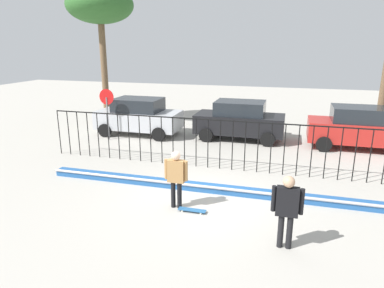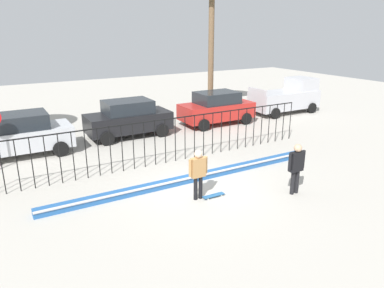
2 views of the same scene
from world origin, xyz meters
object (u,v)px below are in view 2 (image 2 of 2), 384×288
parked_car_red (217,108)px  parked_car_black (128,118)px  parked_car_silver (20,134)px  skateboard (214,195)px  camera_operator (296,164)px  skateboarder (198,170)px  pickup_truck (287,97)px

parked_car_red → parked_car_black: bearing=175.6°
parked_car_silver → parked_car_black: same height
skateboard → parked_car_black: 8.28m
parked_car_black → camera_operator: bearing=-70.7°
parked_car_silver → parked_car_black: bearing=6.0°
skateboarder → skateboard: 1.11m
skateboard → pickup_truck: bearing=18.1°
camera_operator → parked_car_red: size_ratio=0.41×
parked_car_silver → pickup_truck: pickup_truck is taller
skateboarder → parked_car_black: parked_car_black is taller
skateboard → parked_car_red: parked_car_red is taller
skateboard → pickup_truck: (11.17, 8.30, 0.98)m
skateboard → parked_car_black: size_ratio=0.19×
parked_car_black → pickup_truck: (11.09, 0.07, 0.06)m
parked_car_black → skateboarder: bearing=-89.8°
pickup_truck → parked_car_black: bearing=176.9°
parked_car_silver → parked_car_red: 10.55m
skateboarder → parked_car_black: 8.10m
pickup_truck → parked_car_red: bearing=178.7°
skateboarder → pickup_truck: size_ratio=0.36×
skateboarder → pickup_truck: 14.24m
parked_car_red → camera_operator: bearing=-110.3°
skateboarder → parked_car_silver: 8.85m
skateboard → camera_operator: bearing=-42.3°
parked_car_red → skateboarder: bearing=-129.9°
camera_operator → parked_car_red: 9.66m
camera_operator → pickup_truck: (8.61, 9.43, -0.03)m
pickup_truck → skateboard: bearing=-146.8°
parked_car_black → parked_car_red: same height
skateboarder → parked_car_red: bearing=38.4°
skateboarder → skateboard: skateboarder is taller
parked_car_red → pickup_truck: bearing=-0.8°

